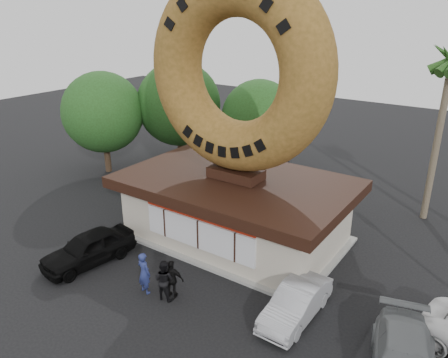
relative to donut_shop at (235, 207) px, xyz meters
name	(u,v)px	position (x,y,z in m)	size (l,w,h in m)	color
ground	(155,296)	(0.00, -5.98, -1.77)	(90.00, 90.00, 0.00)	black
donut_shop	(235,207)	(0.00, 0.00, 0.00)	(11.20, 7.20, 3.80)	beige
giant_donut	(237,71)	(0.00, 0.02, 6.67)	(9.27, 9.27, 2.36)	olive
tree_west	(179,104)	(-9.50, 7.02, 2.87)	(6.00, 6.00, 7.65)	#473321
tree_mid	(259,117)	(-4.00, 9.02, 2.25)	(5.20, 5.20, 6.63)	#473321
tree_far	(103,112)	(-13.00, 3.02, 2.56)	(5.60, 5.60, 7.14)	#473321
street_lamp	(294,112)	(-1.86, 10.02, 2.72)	(2.11, 0.20, 8.00)	#59595E
person_left	(144,273)	(-0.55, -6.00, -0.84)	(0.67, 0.44, 1.85)	navy
person_center	(164,280)	(0.42, -5.86, -0.89)	(0.85, 0.66, 1.75)	black
person_right	(172,279)	(0.62, -5.60, -0.92)	(0.99, 0.41, 1.69)	black
car_black	(88,248)	(-4.27, -5.83, -1.02)	(1.77, 4.40, 1.50)	black
car_silver	(296,303)	(5.32, -3.90, -1.11)	(1.38, 3.96, 1.30)	#A9A9AE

